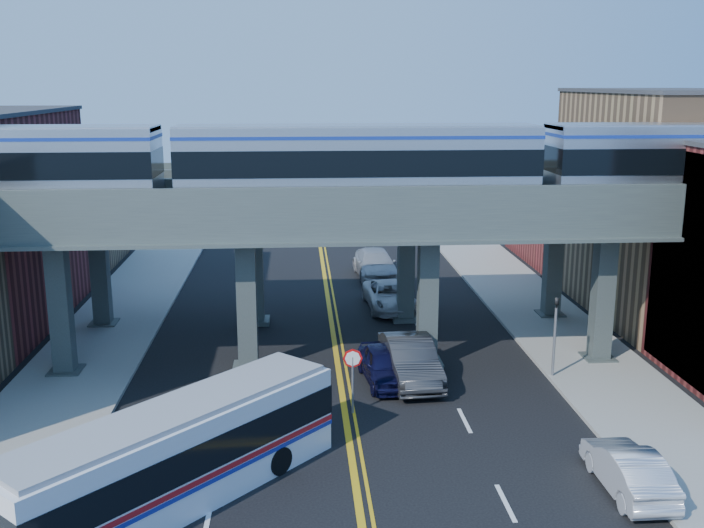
{
  "coord_description": "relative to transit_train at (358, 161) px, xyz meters",
  "views": [
    {
      "loc": [
        -1.71,
        -25.29,
        12.57
      ],
      "look_at": [
        0.62,
        7.92,
        4.81
      ],
      "focal_mm": 40.0,
      "sensor_mm": 36.0,
      "label": 1
    }
  ],
  "objects": [
    {
      "name": "transit_bus",
      "position": [
        -6.34,
        -11.2,
        -7.76
      ],
      "size": [
        9.66,
        10.03,
        2.94
      ],
      "rotation": [
        0.0,
        0.0,
        0.82
      ],
      "color": "white",
      "rests_on": "ground"
    },
    {
      "name": "car_lane_b",
      "position": [
        2.14,
        -1.71,
        -8.34
      ],
      "size": [
        2.31,
        5.71,
        1.84
      ],
      "primitive_type": "imported",
      "rotation": [
        0.0,
        0.0,
        0.06
      ],
      "color": "#29292B",
      "rests_on": "ground"
    },
    {
      "name": "building_east_c",
      "position": [
        17.63,
        21.0,
        -4.77
      ],
      "size": [
        8.0,
        10.0,
        9.0
      ],
      "primitive_type": "cube",
      "color": "maroon",
      "rests_on": "ground"
    },
    {
      "name": "elevated_viaduct_near",
      "position": [
        -0.87,
        0.0,
        -2.8
      ],
      "size": [
        52.0,
        3.6,
        7.4
      ],
      "color": "#3A4340",
      "rests_on": "ground"
    },
    {
      "name": "car_lane_d",
      "position": [
        2.45,
        16.44,
        -8.37
      ],
      "size": [
        2.86,
        6.29,
        1.79
      ],
      "primitive_type": "imported",
      "rotation": [
        0.0,
        0.0,
        0.06
      ],
      "color": "#9E9FA3",
      "rests_on": "ground"
    },
    {
      "name": "transit_train",
      "position": [
        0.0,
        0.0,
        0.0
      ],
      "size": [
        47.19,
        2.96,
        3.45
      ],
      "color": "black",
      "rests_on": "elevated_viaduct_near"
    },
    {
      "name": "elevated_viaduct_far",
      "position": [
        -0.87,
        7.0,
        -2.8
      ],
      "size": [
        52.0,
        3.6,
        7.4
      ],
      "color": "#3A4340",
      "rests_on": "ground"
    },
    {
      "name": "building_west_c",
      "position": [
        -19.37,
        21.0,
        -5.27
      ],
      "size": [
        8.0,
        10.0,
        8.0
      ],
      "primitive_type": "cube",
      "color": "#866445",
      "rests_on": "ground"
    },
    {
      "name": "car_lane_a",
      "position": [
        1.03,
        -1.85,
        -8.5
      ],
      "size": [
        2.31,
        4.69,
        1.54
      ],
      "primitive_type": "imported",
      "rotation": [
        0.0,
        0.0,
        0.11
      ],
      "color": "black",
      "rests_on": "ground"
    },
    {
      "name": "sidewalk_east",
      "position": [
        10.63,
        2.0,
        -9.19
      ],
      "size": [
        5.0,
        70.0,
        0.16
      ],
      "primitive_type": "cube",
      "color": "gray",
      "rests_on": "ground"
    },
    {
      "name": "stop_sign",
      "position": [
        -0.57,
        -5.0,
        -7.51
      ],
      "size": [
        0.76,
        0.09,
        2.63
      ],
      "color": "slate",
      "rests_on": "ground"
    },
    {
      "name": "traffic_signal",
      "position": [
        8.33,
        -2.0,
        -6.97
      ],
      "size": [
        0.15,
        0.18,
        4.1
      ],
      "color": "slate",
      "rests_on": "ground"
    },
    {
      "name": "ground",
      "position": [
        -0.87,
        -8.0,
        -9.27
      ],
      "size": [
        120.0,
        120.0,
        0.0
      ],
      "primitive_type": "plane",
      "color": "black",
      "rests_on": "ground"
    },
    {
      "name": "sidewalk_west",
      "position": [
        -12.37,
        2.0,
        -9.19
      ],
      "size": [
        5.0,
        70.0,
        0.16
      ],
      "primitive_type": "cube",
      "color": "gray",
      "rests_on": "ground"
    },
    {
      "name": "building_east_b",
      "position": [
        17.63,
        8.0,
        -3.27
      ],
      "size": [
        8.0,
        14.0,
        12.0
      ],
      "primitive_type": "cube",
      "color": "#866445",
      "rests_on": "ground"
    },
    {
      "name": "car_lane_c",
      "position": [
        2.52,
        9.22,
        -8.51
      ],
      "size": [
        2.8,
        5.54,
        1.5
      ],
      "primitive_type": "imported",
      "rotation": [
        0.0,
        0.0,
        0.06
      ],
      "color": "#BDBDBF",
      "rests_on": "ground"
    },
    {
      "name": "car_parked_curb",
      "position": [
        7.63,
        -11.52,
        -8.54
      ],
      "size": [
        1.57,
        4.44,
        1.46
      ],
      "primitive_type": "imported",
      "rotation": [
        0.0,
        0.0,
        3.15
      ],
      "color": "silver",
      "rests_on": "ground"
    }
  ]
}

